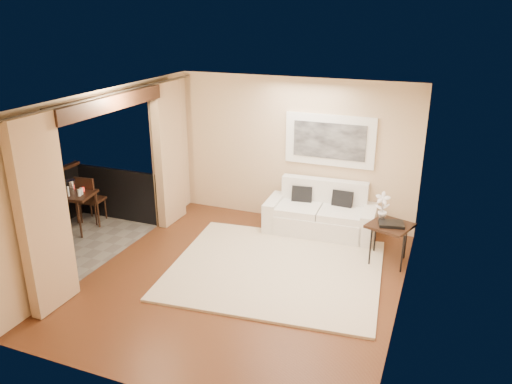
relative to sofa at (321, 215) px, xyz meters
The scene contains 18 objects.
floor 2.21m from the sofa, 107.08° to the right, with size 5.00×5.00×0.00m, color brown.
room_shell 4.11m from the sofa, 142.99° to the right, with size 5.00×6.40×5.00m.
balcony 4.47m from the sofa, 152.11° to the right, with size 1.81×2.60×1.17m.
curtains 3.60m from the sofa, 142.79° to the right, with size 0.16×4.80×2.64m.
artwork 1.34m from the sofa, 89.40° to the left, with size 1.62×0.07×0.92m.
rug 1.68m from the sofa, 99.75° to the right, with size 3.18×2.77×0.04m, color beige.
sofa is the anchor object (origin of this frame).
side_table 1.51m from the sofa, 29.55° to the right, with size 0.77×0.77×0.66m.
tray 1.55m from the sofa, 30.37° to the right, with size 0.38×0.28×0.05m, color black.
orchid 1.38m from the sofa, 27.15° to the right, with size 0.24×0.16×0.45m, color white.
bistro_table 4.41m from the sofa, 159.43° to the right, with size 0.71×0.71×0.71m.
balcony_chair_far 4.32m from the sofa, 164.03° to the right, with size 0.43×0.44×0.92m.
balcony_chair_near 4.83m from the sofa, 151.42° to the right, with size 0.48×0.48×0.88m.
ice_bucket 4.55m from the sofa, 161.35° to the right, with size 0.18×0.18×0.20m, color white.
candle 4.32m from the sofa, 161.09° to the right, with size 0.06×0.06×0.07m, color red.
vase 4.49m from the sofa, 157.70° to the right, with size 0.04×0.04×0.18m, color white.
glass_a 4.30m from the sofa, 157.90° to the right, with size 0.06×0.06×0.12m, color white.
glass_b 4.29m from the sofa, 158.93° to the right, with size 0.06×0.06×0.12m, color silver.
Camera 1 is at (2.60, -6.02, 3.82)m, focal length 35.00 mm.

